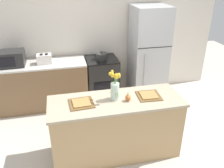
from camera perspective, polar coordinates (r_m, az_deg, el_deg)
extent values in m
plane|color=beige|center=(3.68, 0.89, -15.90)|extent=(10.00, 10.00, 0.00)
cube|color=silver|center=(4.83, -4.71, 12.74)|extent=(5.20, 0.08, 2.70)
cube|color=tan|center=(3.41, 0.94, -10.60)|extent=(1.76, 0.62, 0.85)
cube|color=tan|center=(3.16, 1.00, -4.19)|extent=(1.80, 0.66, 0.03)
cube|color=brown|center=(4.73, -16.36, -0.44)|extent=(1.68, 0.60, 0.86)
cube|color=beige|center=(4.56, -17.06, 4.57)|extent=(1.68, 0.60, 0.03)
cube|color=black|center=(4.77, -2.41, 0.95)|extent=(0.60, 0.60, 0.87)
cube|color=black|center=(4.60, -2.51, 5.98)|extent=(0.60, 0.60, 0.02)
cube|color=black|center=(4.52, -1.69, -1.02)|extent=(0.42, 0.01, 0.28)
cube|color=#B7BABC|center=(4.83, 8.71, 7.27)|extent=(0.68, 0.64, 1.85)
cube|color=black|center=(4.48, 10.37, 8.61)|extent=(0.67, 0.01, 0.01)
cylinder|color=#B2B5B7|center=(4.58, 7.78, 2.29)|extent=(0.02, 0.02, 0.80)
cylinder|color=silver|center=(3.13, 0.71, -1.78)|extent=(0.11, 0.11, 0.23)
cylinder|color=#569E4C|center=(3.09, 1.01, -0.54)|extent=(0.04, 0.01, 0.27)
ellipsoid|color=yellow|center=(3.03, 1.38, 2.06)|extent=(0.04, 0.04, 0.06)
cylinder|color=#569E4C|center=(3.12, 0.87, -0.68)|extent=(0.03, 0.03, 0.23)
ellipsoid|color=yellow|center=(3.07, 1.01, 1.73)|extent=(0.05, 0.05, 0.07)
cylinder|color=#569E4C|center=(3.09, 0.61, -0.17)|extent=(0.04, 0.12, 0.28)
ellipsoid|color=yellow|center=(3.07, 0.03, 2.91)|extent=(0.04, 0.04, 0.06)
cylinder|color=#569E4C|center=(3.09, 0.57, -0.28)|extent=(0.11, 0.09, 0.27)
ellipsoid|color=yellow|center=(3.05, -0.52, 2.48)|extent=(0.03, 0.03, 0.05)
cylinder|color=#569E4C|center=(3.07, 0.48, -0.48)|extent=(0.05, 0.04, 0.28)
ellipsoid|color=yellow|center=(2.99, 0.10, 2.17)|extent=(0.05, 0.05, 0.07)
cylinder|color=#569E4C|center=(3.06, 0.78, -0.51)|extent=(0.02, 0.10, 0.28)
ellipsoid|color=yellow|center=(2.95, 0.94, 1.90)|extent=(0.05, 0.05, 0.07)
cylinder|color=#569E4C|center=(3.07, 1.01, -0.45)|extent=(0.05, 0.10, 0.28)
ellipsoid|color=yellow|center=(2.96, 1.65, 2.04)|extent=(0.05, 0.05, 0.07)
ellipsoid|color=#C66B33|center=(3.13, 3.85, -3.36)|extent=(0.08, 0.08, 0.09)
cone|color=#C66B33|center=(3.10, 3.87, -2.56)|extent=(0.04, 0.04, 0.03)
cylinder|color=brown|center=(3.09, 3.89, -2.19)|extent=(0.01, 0.01, 0.02)
cube|color=brown|center=(3.10, -7.39, -4.64)|extent=(0.33, 0.33, 0.01)
cube|color=#A37A42|center=(3.09, -7.40, -4.45)|extent=(0.24, 0.24, 0.01)
cube|color=brown|center=(3.29, 8.81, -2.80)|extent=(0.33, 0.33, 0.01)
cube|color=#A37A42|center=(3.28, 8.83, -2.62)|extent=(0.24, 0.24, 0.01)
cube|color=silver|center=(4.50, -15.97, 5.83)|extent=(0.26, 0.18, 0.17)
cube|color=black|center=(4.48, -16.68, 6.79)|extent=(0.05, 0.11, 0.01)
cube|color=black|center=(4.47, -15.52, 6.91)|extent=(0.05, 0.11, 0.01)
cube|color=black|center=(4.51, -17.79, 5.95)|extent=(0.02, 0.02, 0.02)
cylinder|color=#2D2D2D|center=(4.54, -2.57, 6.60)|extent=(0.21, 0.21, 0.11)
cylinder|color=#2D2D2D|center=(4.52, -2.59, 7.36)|extent=(0.22, 0.22, 0.01)
sphere|color=black|center=(4.51, -2.59, 7.58)|extent=(0.02, 0.02, 0.02)
cube|color=black|center=(4.57, -23.28, 5.66)|extent=(0.48, 0.36, 0.27)
cube|color=black|center=(4.41, -24.18, 4.78)|extent=(0.29, 0.01, 0.18)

